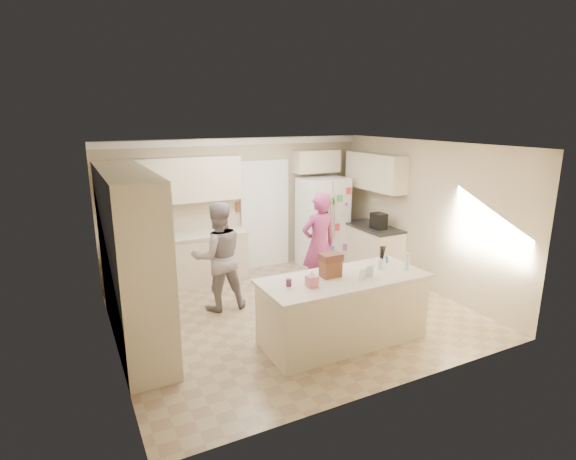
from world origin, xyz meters
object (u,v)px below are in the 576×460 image
tissue_box (312,281)px  dollhouse_body (331,269)px  teen_boy (218,256)px  coffee_maker (379,221)px  teen_girl (319,245)px  refrigerator (322,222)px  utensil_crock (381,263)px  island_base (343,311)px

tissue_box → dollhouse_body: (0.40, 0.20, 0.04)m
dollhouse_body → teen_boy: teen_boy is taller
coffee_maker → teen_girl: bearing=-167.4°
dollhouse_body → coffee_maker: bearing=39.3°
dollhouse_body → teen_girl: size_ratio=0.15×
refrigerator → teen_girl: (-0.89, -1.36, -0.01)m
refrigerator → teen_boy: 2.83m
coffee_maker → utensil_crock: size_ratio=2.00×
refrigerator → teen_girl: refrigerator is taller
teen_boy → utensil_crock: bearing=139.9°
teen_boy → teen_girl: (1.70, -0.22, 0.03)m
coffee_maker → teen_girl: teen_girl is taller
utensil_crock → teen_girl: 1.52m
utensil_crock → dollhouse_body: size_ratio=0.58×
utensil_crock → teen_girl: size_ratio=0.08×
dollhouse_body → refrigerator: bearing=60.7°
coffee_maker → dollhouse_body: (-2.20, -1.80, -0.03)m
refrigerator → teen_boy: bearing=-158.4°
dollhouse_body → teen_boy: 1.97m
teen_girl → utensil_crock: bearing=92.8°
island_base → coffee_maker: bearing=42.8°
dollhouse_body → teen_girl: 1.62m
refrigerator → island_base: size_ratio=0.82×
dollhouse_body → utensil_crock: bearing=-3.6°
dollhouse_body → teen_boy: (-1.00, 1.68, -0.17)m
refrigerator → tissue_box: 3.62m
utensil_crock → coffee_maker: bearing=52.9°
island_base → utensil_crock: 0.86m
refrigerator → dollhouse_body: refrigerator is taller
island_base → dollhouse_body: bearing=146.3°
tissue_box → refrigerator: bearing=56.7°
tissue_box → teen_boy: 1.98m
island_base → teen_girl: bearing=70.8°
utensil_crock → teen_girl: (-0.11, 1.51, -0.11)m
island_base → tissue_box: bearing=-169.7°
tissue_box → dollhouse_body: size_ratio=0.54×
refrigerator → tissue_box: bearing=-125.5°
tissue_box → teen_boy: size_ratio=0.08×
teen_boy → teen_girl: size_ratio=0.97×
tissue_box → teen_girl: (1.09, 1.66, -0.10)m
utensil_crock → island_base: bearing=-175.6°
coffee_maker → island_base: coffee_maker is taller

